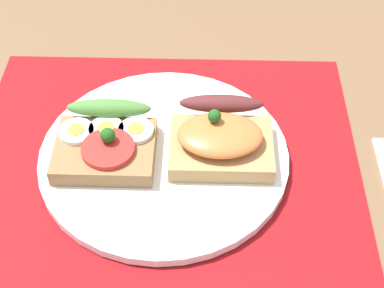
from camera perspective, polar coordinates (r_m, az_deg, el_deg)
name	(u,v)px	position (r cm, az deg, el deg)	size (l,w,h in cm)	color
ground_plane	(165,171)	(64.58, -2.66, -2.63)	(120.00, 90.00, 3.20)	brown
placemat	(164,160)	(63.26, -2.72, -1.60)	(41.81, 34.76, 0.30)	maroon
plate	(164,156)	(62.77, -2.74, -1.20)	(26.59, 26.59, 1.02)	white
sandwich_egg_tomato	(106,142)	(62.03, -8.35, 0.18)	(10.38, 9.76, 4.11)	olive
sandwich_salmon	(221,136)	(61.44, 2.81, 0.76)	(10.76, 9.54, 5.34)	tan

